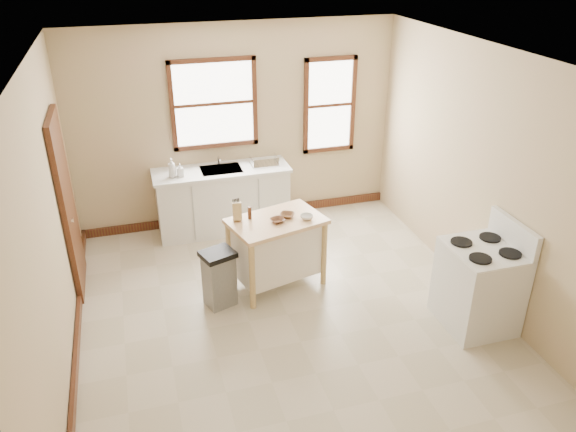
% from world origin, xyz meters
% --- Properties ---
extents(floor, '(5.00, 5.00, 0.00)m').
position_xyz_m(floor, '(0.00, 0.00, 0.00)').
color(floor, '#C0B298').
rests_on(floor, ground).
extents(ceiling, '(5.00, 5.00, 0.00)m').
position_xyz_m(ceiling, '(0.00, 0.00, 2.80)').
color(ceiling, white).
rests_on(ceiling, ground).
extents(wall_back, '(4.50, 0.04, 2.80)m').
position_xyz_m(wall_back, '(0.00, 2.50, 1.40)').
color(wall_back, tan).
rests_on(wall_back, ground).
extents(wall_left, '(0.04, 5.00, 2.80)m').
position_xyz_m(wall_left, '(-2.25, 0.00, 1.40)').
color(wall_left, tan).
rests_on(wall_left, ground).
extents(wall_right, '(0.04, 5.00, 2.80)m').
position_xyz_m(wall_right, '(2.25, 0.00, 1.40)').
color(wall_right, tan).
rests_on(wall_right, ground).
extents(window_main, '(1.17, 0.06, 1.22)m').
position_xyz_m(window_main, '(-0.30, 2.48, 1.75)').
color(window_main, '#401A11').
rests_on(window_main, wall_back).
extents(window_side, '(0.77, 0.06, 1.37)m').
position_xyz_m(window_side, '(1.35, 2.48, 1.60)').
color(window_side, '#401A11').
rests_on(window_side, wall_back).
extents(door_left, '(0.06, 0.90, 2.10)m').
position_xyz_m(door_left, '(-2.21, 1.30, 1.05)').
color(door_left, '#401A11').
rests_on(door_left, ground).
extents(baseboard_back, '(4.50, 0.04, 0.12)m').
position_xyz_m(baseboard_back, '(0.00, 2.47, 0.06)').
color(baseboard_back, '#401A11').
rests_on(baseboard_back, ground).
extents(baseboard_left, '(0.04, 5.00, 0.12)m').
position_xyz_m(baseboard_left, '(-2.22, 0.00, 0.06)').
color(baseboard_left, '#401A11').
rests_on(baseboard_left, ground).
extents(sink_counter, '(1.86, 0.62, 0.92)m').
position_xyz_m(sink_counter, '(-0.30, 2.20, 0.46)').
color(sink_counter, silver).
rests_on(sink_counter, ground).
extents(faucet, '(0.03, 0.03, 0.22)m').
position_xyz_m(faucet, '(-0.30, 2.38, 1.03)').
color(faucet, silver).
rests_on(faucet, sink_counter).
extents(soap_bottle_a, '(0.11, 0.11, 0.26)m').
position_xyz_m(soap_bottle_a, '(-0.96, 2.10, 1.05)').
color(soap_bottle_a, '#B2B2B2').
rests_on(soap_bottle_a, sink_counter).
extents(soap_bottle_b, '(0.08, 0.08, 0.18)m').
position_xyz_m(soap_bottle_b, '(-0.86, 2.11, 1.01)').
color(soap_bottle_b, '#B2B2B2').
rests_on(soap_bottle_b, sink_counter).
extents(dish_rack, '(0.46, 0.41, 0.10)m').
position_xyz_m(dish_rack, '(0.31, 2.21, 0.97)').
color(dish_rack, silver).
rests_on(dish_rack, sink_counter).
extents(kitchen_island, '(1.20, 0.92, 0.87)m').
position_xyz_m(kitchen_island, '(0.05, 0.64, 0.43)').
color(kitchen_island, '#F9CA93').
rests_on(kitchen_island, ground).
extents(knife_block, '(0.11, 0.11, 0.20)m').
position_xyz_m(knife_block, '(-0.37, 0.76, 0.97)').
color(knife_block, tan).
rests_on(knife_block, kitchen_island).
extents(pepper_grinder, '(0.05, 0.05, 0.15)m').
position_xyz_m(pepper_grinder, '(-0.23, 0.75, 0.94)').
color(pepper_grinder, '#412111').
rests_on(pepper_grinder, kitchen_island).
extents(bowl_a, '(0.19, 0.19, 0.04)m').
position_xyz_m(bowl_a, '(0.05, 0.58, 0.89)').
color(bowl_a, brown).
rests_on(bowl_a, kitchen_island).
extents(bowl_b, '(0.23, 0.23, 0.04)m').
position_xyz_m(bowl_b, '(0.19, 0.67, 0.89)').
color(bowl_b, brown).
rests_on(bowl_b, kitchen_island).
extents(bowl_c, '(0.21, 0.21, 0.05)m').
position_xyz_m(bowl_c, '(0.39, 0.56, 0.89)').
color(bowl_c, silver).
rests_on(bowl_c, kitchen_island).
extents(trash_bin, '(0.43, 0.40, 0.68)m').
position_xyz_m(trash_bin, '(-0.68, 0.42, 0.34)').
color(trash_bin, gray).
rests_on(trash_bin, ground).
extents(gas_stove, '(0.74, 0.75, 1.19)m').
position_xyz_m(gas_stove, '(1.90, -0.69, 0.60)').
color(gas_stove, silver).
rests_on(gas_stove, ground).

